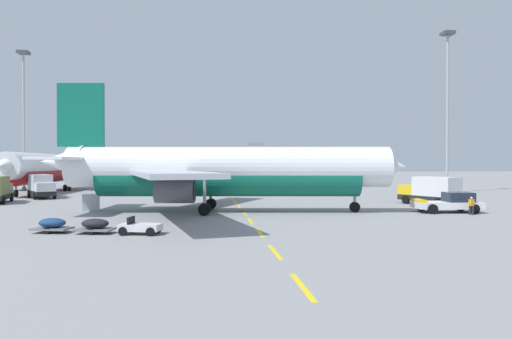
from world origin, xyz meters
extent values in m
plane|color=gray|center=(40.00, 40.00, 0.00)|extent=(400.00, 400.00, 0.00)
cube|color=yellow|center=(18.00, -5.00, 0.00)|extent=(0.24, 4.00, 0.01)
cube|color=yellow|center=(18.00, 1.78, 0.00)|extent=(0.24, 4.00, 0.01)
cube|color=yellow|center=(18.00, 8.42, 0.00)|extent=(0.24, 4.00, 0.01)
cube|color=yellow|center=(18.00, 14.70, 0.00)|extent=(0.24, 4.00, 0.01)
cube|color=yellow|center=(18.00, 20.27, 0.00)|extent=(0.24, 4.00, 0.01)
cube|color=yellow|center=(18.00, 26.94, 0.00)|extent=(0.24, 4.00, 0.01)
cube|color=yellow|center=(18.00, 32.88, 0.00)|extent=(0.24, 4.00, 0.01)
cube|color=yellow|center=(18.00, 39.07, 0.00)|extent=(0.24, 4.00, 0.01)
cube|color=yellow|center=(18.00, 46.38, 0.00)|extent=(0.24, 4.00, 0.01)
cube|color=yellow|center=(18.00, 53.22, 0.00)|extent=(0.24, 4.00, 0.01)
cube|color=yellow|center=(18.00, 59.49, 0.00)|extent=(0.24, 4.00, 0.01)
cube|color=yellow|center=(18.00, 66.15, 0.00)|extent=(0.24, 4.00, 0.01)
cube|color=yellow|center=(18.00, 73.48, 0.00)|extent=(0.24, 4.00, 0.01)
cube|color=yellow|center=(18.00, 80.45, 0.00)|extent=(0.24, 4.00, 0.01)
cube|color=yellow|center=(18.00, 87.80, 0.00)|extent=(0.24, 4.00, 0.01)
cube|color=#B21414|center=(18.00, 22.00, 0.00)|extent=(8.00, 0.40, 0.01)
cylinder|color=white|center=(16.63, 21.59, 4.30)|extent=(30.34, 7.18, 3.80)
cylinder|color=#0F604C|center=(16.63, 21.59, 3.26)|extent=(24.74, 6.25, 3.50)
cone|color=white|center=(31.59, 19.89, 4.30)|extent=(3.90, 4.10, 3.72)
cone|color=white|center=(0.98, 23.38, 4.78)|extent=(4.54, 3.68, 3.23)
cube|color=#192333|center=(30.54, 20.01, 4.97)|extent=(1.91, 3.01, 0.60)
cube|color=#0F604C|center=(2.72, 23.18, 9.20)|extent=(4.41, 0.86, 6.00)
cube|color=white|center=(2.39, 26.44, 5.06)|extent=(3.90, 6.72, 0.24)
cube|color=white|center=(1.66, 20.08, 5.06)|extent=(3.90, 6.72, 0.24)
cube|color=#B7BCC6|center=(13.65, 30.49, 3.83)|extent=(11.72, 17.39, 0.36)
cube|color=#B7BCC6|center=(11.72, 13.60, 3.83)|extent=(8.44, 17.64, 0.36)
cylinder|color=#4C4F54|center=(13.16, 27.52, 2.38)|extent=(3.42, 2.45, 2.10)
cylinder|color=black|center=(14.75, 27.34, 2.38)|extent=(0.32, 1.79, 1.79)
cylinder|color=#4C4F54|center=(11.91, 16.60, 2.38)|extent=(3.42, 2.45, 2.10)
cylinder|color=black|center=(13.50, 16.41, 2.38)|extent=(0.32, 1.79, 1.79)
cylinder|color=gray|center=(28.46, 20.25, 1.83)|extent=(0.28, 0.28, 2.67)
cylinder|color=black|center=(28.46, 20.25, 0.50)|extent=(1.02, 0.39, 0.99)
cylinder|color=gray|center=(14.94, 24.40, 1.86)|extent=(0.28, 0.28, 2.61)
cylinder|color=black|center=(14.98, 24.75, 0.55)|extent=(1.13, 0.47, 1.10)
cylinder|color=black|center=(14.90, 24.05, 0.55)|extent=(1.13, 0.47, 1.10)
cylinder|color=gray|center=(14.35, 19.24, 1.86)|extent=(0.28, 0.28, 2.61)
cylinder|color=black|center=(14.39, 19.58, 0.55)|extent=(1.13, 0.47, 1.10)
cylinder|color=black|center=(14.31, 18.89, 0.55)|extent=(1.13, 0.47, 1.10)
cube|color=silver|center=(37.10, 19.26, 0.70)|extent=(6.24, 3.37, 0.60)
cube|color=#192333|center=(38.17, 19.16, 1.45)|extent=(2.59, 2.35, 0.90)
cube|color=yellow|center=(34.47, 19.51, 1.12)|extent=(0.94, 2.58, 0.24)
sphere|color=orange|center=(38.17, 19.16, 2.00)|extent=(0.16, 0.16, 0.16)
cylinder|color=black|center=(35.05, 18.05, 0.45)|extent=(0.93, 0.48, 0.90)
cylinder|color=black|center=(35.32, 20.84, 0.45)|extent=(0.93, 0.48, 0.90)
cylinder|color=black|center=(38.88, 17.68, 0.45)|extent=(0.93, 0.48, 0.90)
cylinder|color=black|center=(39.15, 20.47, 0.45)|extent=(0.93, 0.48, 0.90)
cylinder|color=white|center=(-11.31, 56.33, 4.31)|extent=(4.19, 30.19, 3.81)
cylinder|color=maroon|center=(-11.31, 56.33, 3.26)|extent=(3.81, 24.58, 3.50)
cone|color=white|center=(-11.50, 41.26, 4.31)|extent=(3.77, 3.55, 3.73)
cone|color=white|center=(-11.11, 72.11, 4.78)|extent=(3.29, 4.25, 3.23)
cube|color=#192333|center=(-11.49, 42.31, 4.97)|extent=(2.87, 1.64, 0.60)
cube|color=maroon|center=(-11.13, 70.35, 9.21)|extent=(0.42, 4.41, 6.01)
cube|color=white|center=(-7.91, 71.01, 5.07)|extent=(6.45, 3.29, 0.24)
cube|color=white|center=(-14.32, 71.09, 5.07)|extent=(6.45, 3.29, 0.24)
cube|color=#B7BCC6|center=(-2.74, 60.20, 3.83)|extent=(17.64, 10.35, 0.36)
cube|color=#B7BCC6|center=(-19.77, 60.42, 3.83)|extent=(17.67, 9.98, 0.36)
cylinder|color=#4C4F54|center=(-5.75, 60.39, 2.38)|extent=(2.14, 3.23, 2.10)
cylinder|color=black|center=(-5.77, 58.79, 2.38)|extent=(1.79, 0.14, 1.79)
cylinder|color=#4C4F54|center=(-16.76, 60.53, 2.38)|extent=(2.14, 3.23, 2.10)
cylinder|color=black|center=(-16.78, 58.93, 2.38)|extent=(1.79, 0.14, 1.79)
cylinder|color=gray|center=(-11.46, 44.42, 1.83)|extent=(0.28, 0.28, 2.67)
cylinder|color=black|center=(-11.46, 44.42, 0.50)|extent=(0.29, 1.00, 0.99)
cylinder|color=gray|center=(-8.68, 58.30, 1.86)|extent=(0.28, 0.28, 2.61)
cylinder|color=black|center=(-8.33, 58.30, 0.55)|extent=(0.36, 1.11, 1.10)
cylinder|color=black|center=(-9.03, 58.31, 0.55)|extent=(0.36, 1.11, 1.10)
cylinder|color=gray|center=(-13.89, 58.37, 1.86)|extent=(0.28, 0.28, 2.61)
cylinder|color=black|center=(-13.53, 58.36, 0.55)|extent=(0.36, 1.11, 1.10)
cylinder|color=black|center=(-14.24, 58.37, 0.55)|extent=(0.36, 1.11, 1.10)
cylinder|color=silver|center=(-37.14, 105.23, 3.87)|extent=(27.24, 8.61, 3.42)
cylinder|color=navy|center=(-37.14, 105.23, 2.93)|extent=(22.24, 7.36, 3.15)
cone|color=silver|center=(-23.85, 107.86, 3.87)|extent=(3.74, 3.90, 3.35)
cube|color=#192333|center=(-24.78, 107.68, 4.47)|extent=(1.91, 2.80, 0.54)
cube|color=#B7BCC6|center=(-42.13, 112.05, 3.44)|extent=(6.44, 15.76, 0.32)
cylinder|color=black|center=(-40.33, 109.65, 2.14)|extent=(0.42, 1.60, 1.61)
cylinder|color=gray|center=(-26.63, 107.31, 1.64)|extent=(0.25, 0.25, 2.40)
cylinder|color=black|center=(-26.63, 107.31, 0.45)|extent=(0.92, 0.42, 0.89)
cylinder|color=gray|center=(-39.36, 107.18, 1.67)|extent=(0.25, 0.25, 2.35)
cylinder|color=black|center=(-39.42, 107.49, 0.49)|extent=(1.03, 0.50, 0.99)
cylinder|color=black|center=(-39.30, 106.87, 0.49)|extent=(1.03, 0.50, 0.99)
cube|color=#606638|center=(-10.34, 37.03, 1.59)|extent=(2.73, 2.79, 1.10)
cube|color=#192333|center=(-10.56, 38.16, 1.69)|extent=(1.89, 0.44, 0.64)
cylinder|color=black|center=(-9.15, 37.19, 0.48)|extent=(0.46, 1.00, 0.96)
cylinder|color=black|center=(-8.27, 32.80, 0.48)|extent=(0.46, 1.00, 0.96)
cube|color=black|center=(39.27, 27.01, 0.74)|extent=(5.04, 7.37, 0.60)
cube|color=yellow|center=(38.33, 29.12, 1.59)|extent=(3.07, 3.11, 1.10)
cube|color=#192333|center=(37.86, 30.17, 1.69)|extent=(1.78, 0.84, 0.64)
cube|color=silver|center=(39.67, 26.11, 2.09)|extent=(4.13, 5.32, 2.10)
cylinder|color=black|center=(37.27, 28.57, 0.48)|extent=(0.65, 0.99, 0.96)
cylinder|color=black|center=(39.46, 29.54, 0.48)|extent=(0.65, 0.99, 0.96)
cylinder|color=black|center=(39.09, 24.47, 0.48)|extent=(0.65, 0.99, 0.96)
cylinder|color=black|center=(41.28, 25.45, 0.48)|extent=(0.65, 0.99, 0.96)
cube|color=black|center=(-7.36, 42.25, 0.74)|extent=(5.43, 7.30, 0.60)
cube|color=silver|center=(-6.26, 40.22, 1.59)|extent=(3.16, 3.19, 1.10)
cube|color=#192333|center=(-5.71, 39.21, 1.69)|extent=(1.72, 0.96, 0.64)
cube|color=#B7BCC6|center=(-7.82, 43.12, 2.09)|extent=(4.37, 5.33, 2.10)
cylinder|color=black|center=(-5.24, 40.85, 0.48)|extent=(0.70, 0.98, 0.96)
cylinder|color=black|center=(-7.35, 39.71, 0.48)|extent=(0.70, 0.98, 0.96)
cylinder|color=black|center=(-7.36, 44.79, 0.48)|extent=(0.70, 0.98, 0.96)
cylinder|color=black|center=(-9.48, 43.66, 0.48)|extent=(0.70, 0.98, 0.96)
cube|color=silver|center=(10.21, 8.64, 0.46)|extent=(2.85, 1.95, 0.44)
cube|color=black|center=(9.58, 8.79, 0.86)|extent=(0.37, 1.12, 0.56)
cylinder|color=black|center=(11.26, 9.12, 0.28)|extent=(0.59, 0.30, 0.56)
cylinder|color=black|center=(10.94, 7.76, 0.28)|extent=(0.59, 0.30, 0.56)
cylinder|color=black|center=(9.49, 9.53, 0.28)|extent=(0.59, 0.30, 0.56)
cylinder|color=black|center=(9.17, 8.17, 0.28)|extent=(0.59, 0.30, 0.56)
cube|color=slate|center=(7.19, 9.34, 0.28)|extent=(2.68, 2.00, 0.12)
ellipsoid|color=black|center=(7.19, 9.34, 0.66)|extent=(2.05, 1.58, 0.64)
cylinder|color=black|center=(7.35, 10.00, 0.22)|extent=(0.46, 0.24, 0.44)
cylinder|color=black|center=(7.04, 8.68, 0.22)|extent=(0.46, 0.24, 0.44)
cube|color=slate|center=(4.27, 10.01, 0.28)|extent=(2.68, 2.00, 0.12)
ellipsoid|color=navy|center=(4.27, 10.01, 0.66)|extent=(2.05, 1.58, 0.64)
cylinder|color=black|center=(4.42, 10.67, 0.22)|extent=(0.46, 0.24, 0.44)
cylinder|color=black|center=(4.12, 9.36, 0.22)|extent=(0.46, 0.24, 0.44)
cylinder|color=#232328|center=(38.26, 16.91, 0.40)|extent=(0.16, 0.16, 0.81)
cylinder|color=#232328|center=(38.05, 17.00, 0.40)|extent=(0.16, 0.16, 0.81)
cube|color=orange|center=(38.15, 16.95, 1.11)|extent=(0.52, 0.37, 0.61)
cube|color=silver|center=(38.15, 16.95, 1.14)|extent=(0.53, 0.39, 0.06)
sphere|color=beige|center=(38.15, 16.95, 1.52)|extent=(0.22, 0.22, 0.22)
cylinder|color=orange|center=(38.43, 17.02, 1.14)|extent=(0.09, 0.09, 0.54)
cylinder|color=orange|center=(37.87, 16.89, 1.14)|extent=(0.09, 0.09, 0.54)
cube|color=#B7BCC6|center=(3.20, 24.90, 0.80)|extent=(1.91, 1.88, 1.60)
cube|color=silver|center=(3.20, 24.90, 0.80)|extent=(1.59, 0.40, 1.36)
cylinder|color=slate|center=(-16.43, 60.60, 0.30)|extent=(0.70, 0.70, 0.60)
cylinder|color=#9EA0A5|center=(-16.43, 60.60, 11.68)|extent=(0.36, 0.36, 23.36)
cube|color=#3F3F44|center=(-16.43, 60.60, 23.61)|extent=(1.80, 1.80, 0.50)
cylinder|color=slate|center=(52.43, 46.97, 0.30)|extent=(0.70, 0.70, 0.60)
cylinder|color=#9EA0A5|center=(52.43, 46.97, 12.46)|extent=(0.36, 0.36, 24.92)
cube|color=#3F3F44|center=(52.43, 46.97, 25.17)|extent=(1.80, 1.80, 0.50)
cube|color=gray|center=(21.13, 160.94, 5.69)|extent=(87.02, 25.74, 11.37)
cube|color=#192333|center=(21.13, 148.00, 6.25)|extent=(80.06, 0.12, 4.09)
cube|color=gray|center=(34.18, 160.94, 12.17)|extent=(6.00, 5.00, 1.60)
camera|label=1|loc=(14.41, -21.76, 4.58)|focal=32.22mm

